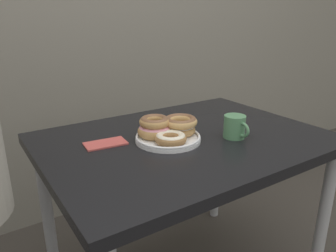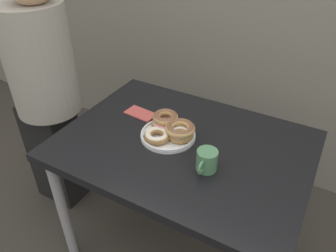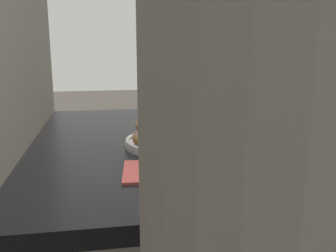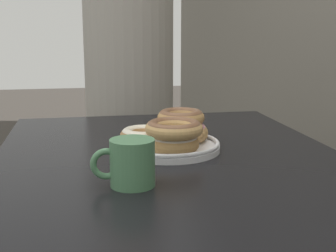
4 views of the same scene
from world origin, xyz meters
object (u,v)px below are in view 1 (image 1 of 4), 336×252
(donut_plate, at_px, (168,130))
(coffee_mug, at_px, (235,126))
(dining_table, at_px, (185,155))
(napkin, at_px, (105,143))

(donut_plate, bearing_deg, coffee_mug, -26.99)
(donut_plate, height_order, coffee_mug, donut_plate)
(dining_table, relative_size, coffee_mug, 9.10)
(dining_table, distance_m, napkin, 0.32)
(coffee_mug, height_order, napkin, coffee_mug)
(donut_plate, relative_size, coffee_mug, 2.14)
(napkin, bearing_deg, dining_table, -18.93)
(coffee_mug, bearing_deg, dining_table, 144.60)
(napkin, bearing_deg, donut_plate, -23.20)
(donut_plate, bearing_deg, napkin, 156.80)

